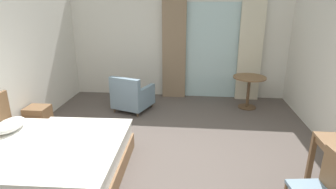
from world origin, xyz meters
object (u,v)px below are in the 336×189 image
Objects in this scene: armchair_by_window at (132,96)px; desk_chair at (321,187)px; bed at (42,159)px; round_cafe_table at (249,85)px; nightstand at (39,119)px.

desk_chair is at bearing -49.12° from armchair_by_window.
bed is 2.47× the size of desk_chair.
desk_chair is 3.61m from round_cafe_table.
desk_chair is 0.95× the size of armchair_by_window.
desk_chair reaches higher than armchair_by_window.
armchair_by_window is 1.29× the size of round_cafe_table.
desk_chair is (3.42, -0.59, 0.24)m from bed.
armchair_by_window is at bearing -170.30° from round_cafe_table.
desk_chair is 1.22× the size of round_cafe_table.
round_cafe_table is at bearing 42.34° from bed.
bed is at bearing -105.01° from armchair_by_window.
desk_chair reaches higher than round_cafe_table.
desk_chair is at bearing -24.53° from nightstand.
armchair_by_window reaches higher than round_cafe_table.
bed is 4.52× the size of nightstand.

